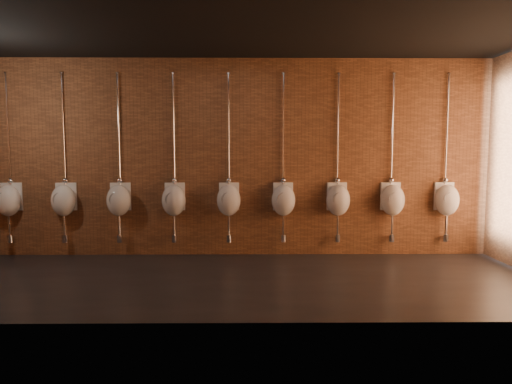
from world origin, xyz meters
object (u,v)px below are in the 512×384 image
urinal_8 (447,199)px  urinal_1 (64,199)px  urinal_3 (174,199)px  urinal_4 (229,199)px  urinal_0 (8,200)px  urinal_6 (338,199)px  urinal_7 (392,199)px  urinal_5 (283,199)px  urinal_2 (119,199)px

urinal_8 → urinal_1: bearing=180.0°
urinal_3 → urinal_4: size_ratio=1.00×
urinal_0 → urinal_6: size_ratio=1.00×
urinal_1 → urinal_3: same height
urinal_7 → urinal_8: same height
urinal_7 → urinal_5: bearing=180.0°
urinal_6 → urinal_1: bearing=180.0°
urinal_3 → urinal_5: 1.77m
urinal_3 → urinal_6: same height
urinal_7 → urinal_8: size_ratio=1.00×
urinal_2 → urinal_4: same height
urinal_6 → urinal_5: bearing=180.0°
urinal_4 → urinal_8: same height
urinal_0 → urinal_3: bearing=0.0°
urinal_0 → urinal_6: (5.31, 0.00, 0.00)m
urinal_2 → urinal_6: (3.54, 0.00, 0.00)m
urinal_3 → urinal_4: bearing=0.0°
urinal_8 → urinal_3: bearing=180.0°
urinal_2 → urinal_6: 3.54m
urinal_7 → urinal_0: bearing=180.0°
urinal_6 → urinal_8: 1.77m
urinal_3 → urinal_7: bearing=0.0°
urinal_5 → urinal_7: (1.77, 0.00, 0.00)m
urinal_2 → urinal_5: same height
urinal_2 → urinal_4: 1.77m
urinal_1 → urinal_6: 4.43m
urinal_0 → urinal_5: bearing=0.0°
urinal_0 → urinal_5: size_ratio=1.00×
urinal_0 → urinal_2: 1.77m
urinal_1 → urinal_4: size_ratio=1.00×
urinal_2 → urinal_5: (2.66, 0.00, 0.00)m
urinal_2 → urinal_4: bearing=0.0°
urinal_5 → urinal_3: bearing=180.0°
urinal_6 → urinal_7: size_ratio=1.00×
urinal_1 → urinal_3: 1.77m
urinal_2 → urinal_3: 0.89m
urinal_0 → urinal_8: same height
urinal_0 → urinal_4: same height
urinal_7 → urinal_8: 0.89m
urinal_1 → urinal_7: (5.31, 0.00, 0.00)m
urinal_1 → urinal_4: bearing=0.0°
urinal_5 → urinal_1: bearing=180.0°
urinal_2 → urinal_3: size_ratio=1.00×
urinal_5 → urinal_7: bearing=0.0°
urinal_2 → urinal_4: size_ratio=1.00×
urinal_3 → urinal_5: size_ratio=1.00×
urinal_0 → urinal_5: same height
urinal_0 → urinal_3: (2.66, 0.00, 0.00)m
urinal_8 → urinal_6: bearing=180.0°
urinal_8 → urinal_7: bearing=180.0°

